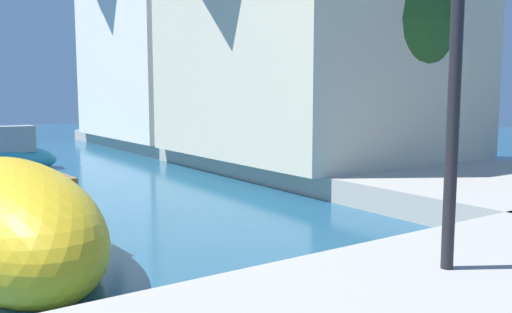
# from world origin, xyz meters

# --- Properties ---
(quay_promenade) EXTENTS (44.00, 32.00, 0.50)m
(quay_promenade) POSITION_xyz_m (4.32, -0.37, 0.25)
(quay_promenade) COLOR #ADA89E
(quay_promenade) RESTS_ON ground
(moored_boat_4) EXTENTS (2.35, 5.21, 1.77)m
(moored_boat_4) POSITION_xyz_m (3.78, 1.34, 0.49)
(moored_boat_4) COLOR gold
(moored_boat_4) RESTS_ON ground
(moored_boat_9) EXTENTS (3.03, 1.07, 1.55)m
(moored_boat_9) POSITION_xyz_m (5.11, 10.96, 0.39)
(moored_boat_9) COLOR teal
(moored_boat_9) RESTS_ON ground
(waterfront_building_main) EXTENTS (7.12, 8.80, 6.97)m
(waterfront_building_main) POSITION_xyz_m (13.00, 6.15, 4.05)
(waterfront_building_main) COLOR beige
(waterfront_building_main) RESTS_ON quay_promenade
(waterfront_building_annex) EXTENTS (6.97, 9.62, 8.18)m
(waterfront_building_annex) POSITION_xyz_m (13.00, 15.46, 4.65)
(waterfront_building_annex) COLOR white
(waterfront_building_annex) RESTS_ON quay_promenade
(waterfront_building_far) EXTENTS (6.16, 7.77, 8.07)m
(waterfront_building_far) POSITION_xyz_m (13.00, 16.34, 4.59)
(waterfront_building_far) COLOR white
(waterfront_building_far) RESTS_ON quay_promenade
(quayside_lamp_post) EXTENTS (0.28, 0.28, 3.55)m
(quayside_lamp_post) POSITION_xyz_m (7.09, -3.11, 2.70)
(quayside_lamp_post) COLOR black
(quayside_lamp_post) RESTS_ON quay_promenade
(quayside_tree) EXTENTS (3.32, 3.32, 5.15)m
(quayside_tree) POSITION_xyz_m (13.26, 3.31, 3.98)
(quayside_tree) COLOR brown
(quayside_tree) RESTS_ON quay_promenade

